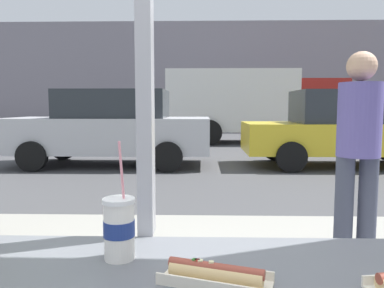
{
  "coord_description": "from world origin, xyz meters",
  "views": [
    {
      "loc": [
        0.18,
        -1.14,
        1.35
      ],
      "look_at": [
        0.08,
        2.91,
        0.95
      ],
      "focal_mm": 35.2,
      "sensor_mm": 36.0,
      "label": 1
    }
  ],
  "objects_px": {
    "soda_cup_right": "(119,228)",
    "parked_car_silver": "(111,127)",
    "parked_car_yellow": "(346,128)",
    "hotdog_tray_near": "(215,274)",
    "pedestrian": "(358,144)",
    "box_truck": "(251,103)"
  },
  "relations": [
    {
      "from": "hotdog_tray_near",
      "to": "parked_car_yellow",
      "type": "height_order",
      "value": "parked_car_yellow"
    },
    {
      "from": "parked_car_silver",
      "to": "parked_car_yellow",
      "type": "bearing_deg",
      "value": -0.0
    },
    {
      "from": "parked_car_yellow",
      "to": "pedestrian",
      "type": "height_order",
      "value": "pedestrian"
    },
    {
      "from": "parked_car_yellow",
      "to": "pedestrian",
      "type": "distance_m",
      "value": 6.11
    },
    {
      "from": "hotdog_tray_near",
      "to": "box_truck",
      "type": "bearing_deg",
      "value": 82.2
    },
    {
      "from": "soda_cup_right",
      "to": "box_truck",
      "type": "distance_m",
      "value": 13.5
    },
    {
      "from": "parked_car_silver",
      "to": "parked_car_yellow",
      "type": "xyz_separation_m",
      "value": [
        5.39,
        -0.0,
        -0.01
      ]
    },
    {
      "from": "hotdog_tray_near",
      "to": "parked_car_silver",
      "type": "xyz_separation_m",
      "value": [
        -2.13,
        7.76,
        -0.08
      ]
    },
    {
      "from": "soda_cup_right",
      "to": "parked_car_yellow",
      "type": "relative_size",
      "value": 0.07
    },
    {
      "from": "box_truck",
      "to": "pedestrian",
      "type": "xyz_separation_m",
      "value": [
        -0.68,
        -11.45,
        -0.43
      ]
    },
    {
      "from": "soda_cup_right",
      "to": "pedestrian",
      "type": "distance_m",
      "value": 2.36
    },
    {
      "from": "soda_cup_right",
      "to": "parked_car_silver",
      "type": "bearing_deg",
      "value": 103.8
    },
    {
      "from": "hotdog_tray_near",
      "to": "parked_car_yellow",
      "type": "distance_m",
      "value": 8.42
    },
    {
      "from": "soda_cup_right",
      "to": "parked_car_silver",
      "type": "distance_m",
      "value": 7.85
    },
    {
      "from": "parked_car_yellow",
      "to": "box_truck",
      "type": "xyz_separation_m",
      "value": [
        -1.41,
        5.71,
        0.63
      ]
    },
    {
      "from": "box_truck",
      "to": "parked_car_silver",
      "type": "bearing_deg",
      "value": -124.85
    },
    {
      "from": "soda_cup_right",
      "to": "parked_car_silver",
      "type": "xyz_separation_m",
      "value": [
        -1.87,
        7.62,
        -0.14
      ]
    },
    {
      "from": "soda_cup_right",
      "to": "parked_car_yellow",
      "type": "xyz_separation_m",
      "value": [
        3.52,
        7.62,
        -0.16
      ]
    },
    {
      "from": "soda_cup_right",
      "to": "parked_car_yellow",
      "type": "distance_m",
      "value": 8.39
    },
    {
      "from": "hotdog_tray_near",
      "to": "pedestrian",
      "type": "xyz_separation_m",
      "value": [
        1.16,
        2.02,
        0.11
      ]
    },
    {
      "from": "parked_car_silver",
      "to": "box_truck",
      "type": "xyz_separation_m",
      "value": [
        3.97,
        5.71,
        0.62
      ]
    },
    {
      "from": "soda_cup_right",
      "to": "hotdog_tray_near",
      "type": "distance_m",
      "value": 0.3
    }
  ]
}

